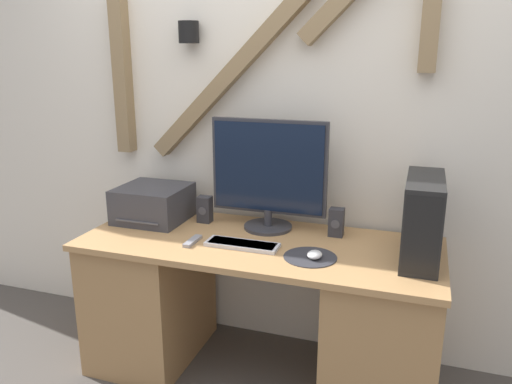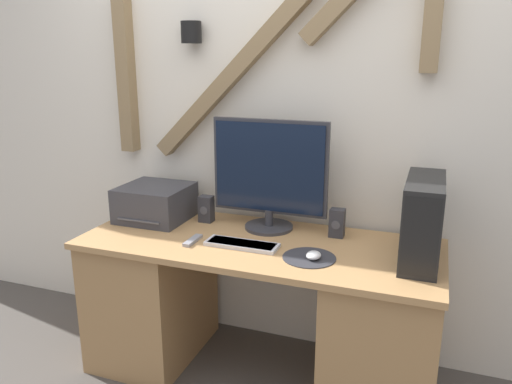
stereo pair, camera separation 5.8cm
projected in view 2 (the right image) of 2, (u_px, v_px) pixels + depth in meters
wall_back at (284, 102)px, 2.60m from camera, size 6.40×0.16×2.70m
desk at (258, 307)px, 2.51m from camera, size 1.73×0.69×0.73m
monitor at (269, 173)px, 2.51m from camera, size 0.60×0.25×0.56m
keyboard at (242, 244)px, 2.35m from camera, size 0.35×0.11×0.02m
mousepad at (309, 258)px, 2.21m from camera, size 0.24×0.24×0.00m
mouse at (314, 255)px, 2.19m from camera, size 0.07×0.08×0.03m
computer_tower at (423, 221)px, 2.14m from camera, size 0.16×0.45×0.37m
printer at (155, 203)px, 2.71m from camera, size 0.35×0.35×0.19m
speaker_left at (206, 209)px, 2.67m from camera, size 0.07×0.06×0.14m
speaker_right at (337, 223)px, 2.45m from camera, size 0.07×0.06×0.14m
remote_control at (193, 240)px, 2.40m from camera, size 0.04×0.15×0.02m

